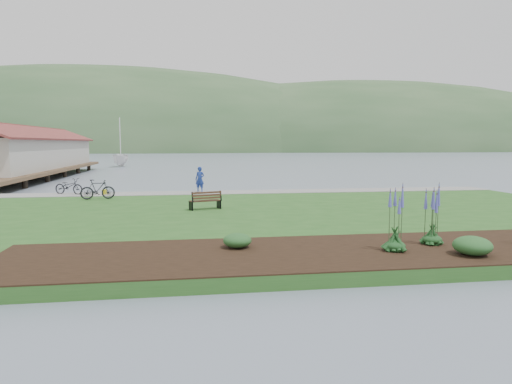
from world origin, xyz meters
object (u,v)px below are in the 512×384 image
(person, at_px, (200,177))
(sailboat, at_px, (121,167))
(park_bench, at_px, (206,200))
(bicycle_a, at_px, (69,186))

(person, bearing_deg, sailboat, 128.12)
(sailboat, bearing_deg, park_bench, -73.24)
(person, distance_m, sailboat, 42.79)
(sailboat, bearing_deg, bicycle_a, -82.03)
(bicycle_a, bearing_deg, person, -64.01)
(person, height_order, sailboat, sailboat)
(park_bench, height_order, person, person)
(park_bench, height_order, bicycle_a, bicycle_a)
(person, relative_size, bicycle_a, 0.99)
(bicycle_a, height_order, sailboat, sailboat)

